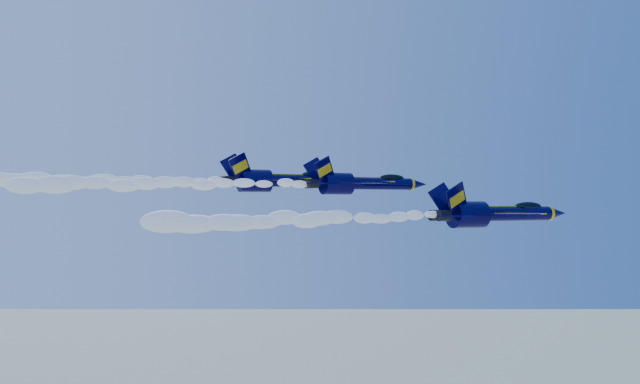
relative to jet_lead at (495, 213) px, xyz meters
name	(u,v)px	position (x,y,z in m)	size (l,w,h in m)	color
jet_lead	(495,213)	(0.00, 0.00, 0.00)	(19.92, 16.34, 7.40)	#030032
smoke_trail_jet_lead	(309,219)	(-24.27, 0.00, -0.40)	(31.51, 2.06, 1.85)	white
jet_second	(361,183)	(-13.25, 8.31, 3.58)	(16.74, 13.74, 6.22)	#030032
smoke_trail_jet_second	(172,184)	(-36.16, 8.31, 3.20)	(31.51, 1.73, 1.56)	white
jet_third	(281,180)	(-19.70, 17.16, 4.06)	(18.26, 14.98, 6.78)	#030032
smoke_trail_jet_third	(87,181)	(-43.26, 17.16, 3.68)	(31.51, 1.89, 1.70)	white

